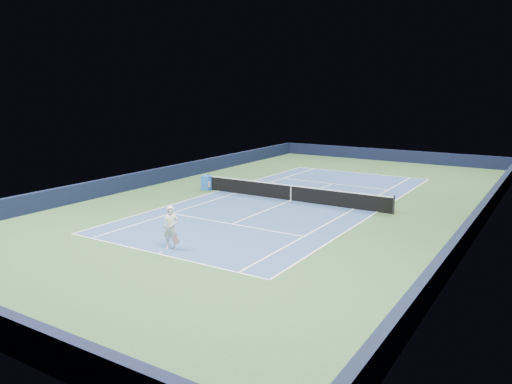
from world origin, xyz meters
The scene contains 19 objects.
ground centered at (0.00, 0.00, 0.00)m, with size 40.00×40.00×0.00m, color #2D4F2B.
wall_far centered at (0.00, 19.82, 0.55)m, with size 22.00×0.35×1.10m, color black.
wall_right centered at (10.82, 0.00, 0.55)m, with size 0.35×40.00×1.10m, color black.
wall_left centered at (-10.82, 0.00, 0.55)m, with size 0.35×40.00×1.10m, color #101732.
court_surface centered at (0.00, 0.00, 0.00)m, with size 10.97×23.77×0.01m, color navy.
baseline_far centered at (0.00, 11.88, 0.01)m, with size 10.97×0.08×0.00m, color white.
baseline_near centered at (0.00, -11.88, 0.01)m, with size 10.97×0.08×0.00m, color white.
sideline_doubles_right centered at (5.49, 0.00, 0.01)m, with size 0.08×23.77×0.00m, color white.
sideline_doubles_left centered at (-5.49, 0.00, 0.01)m, with size 0.08×23.77×0.00m, color white.
sideline_singles_right centered at (4.12, 0.00, 0.01)m, with size 0.08×23.77×0.00m, color white.
sideline_singles_left centered at (-4.12, 0.00, 0.01)m, with size 0.08×23.77×0.00m, color white.
service_line_far centered at (0.00, 6.40, 0.01)m, with size 8.23×0.08×0.00m, color white.
service_line_near centered at (0.00, -6.40, 0.01)m, with size 8.23×0.08×0.00m, color white.
center_service_line centered at (0.00, 0.00, 0.01)m, with size 0.08×12.80×0.00m, color white.
center_mark_far centered at (0.00, 11.73, 0.01)m, with size 0.08×0.30×0.00m, color white.
center_mark_near centered at (0.00, -11.73, 0.01)m, with size 0.08×0.30×0.00m, color white.
tennis_net centered at (0.00, 0.00, 0.50)m, with size 12.90×0.10×1.07m.
sponsor_cube centered at (-6.40, -0.14, 0.49)m, with size 0.64×0.57×0.99m.
tennis_player centered at (0.08, -11.07, 0.95)m, with size 0.90×1.38×2.73m.
Camera 1 is at (14.12, -26.60, 6.87)m, focal length 35.00 mm.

